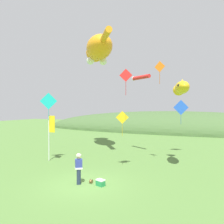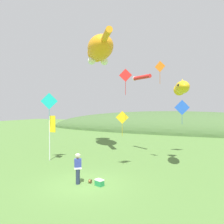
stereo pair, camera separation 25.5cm
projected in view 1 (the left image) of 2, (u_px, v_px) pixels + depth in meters
ground_plane at (84, 185)px, 12.60m from camera, size 120.00×120.00×0.00m
distant_hill_ridge at (171, 131)px, 42.47m from camera, size 56.42×15.24×7.74m
festival_attendant at (79, 168)px, 12.66m from camera, size 0.49×0.46×1.77m
kite_spool at (91, 181)px, 12.83m from camera, size 0.13×0.23×0.23m
picnic_cooler at (100, 183)px, 12.42m from camera, size 0.57×0.46×0.36m
festival_banner_pole at (50, 131)px, 18.31m from camera, size 0.66×0.08×3.85m
kite_giant_cat at (98, 49)px, 23.40m from camera, size 6.13×7.88×2.82m
kite_fish_windsock at (181, 88)px, 15.83m from camera, size 1.66×3.50×1.04m
kite_tube_streamer at (141, 77)px, 20.75m from camera, size 2.13×1.55×0.44m
kite_diamond_orange at (160, 67)px, 16.69m from camera, size 0.85×0.20×1.76m
kite_diamond_blue at (181, 108)px, 21.12m from camera, size 1.37×0.55×2.37m
kite_diamond_gold at (122, 118)px, 15.92m from camera, size 0.91×0.29×1.85m
kite_diamond_teal at (49, 101)px, 18.00m from camera, size 1.16×0.79×2.29m
kite_diamond_red at (126, 76)px, 14.71m from camera, size 0.86×0.23×1.79m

